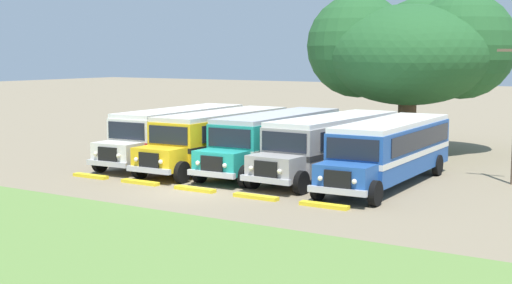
{
  "coord_description": "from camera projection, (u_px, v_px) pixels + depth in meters",
  "views": [
    {
      "loc": [
        18.59,
        -23.93,
        5.78
      ],
      "look_at": [
        0.0,
        5.01,
        1.6
      ],
      "focal_mm": 51.06,
      "sensor_mm": 36.0,
      "label": 1
    }
  ],
  "objects": [
    {
      "name": "parked_bus_slot_3",
      "position": [
        332.0,
        143.0,
        34.51
      ],
      "size": [
        2.9,
        10.87,
        2.82
      ],
      "rotation": [
        0.0,
        0.0,
        -1.59
      ],
      "color": "#9E9993",
      "rests_on": "ground_plane"
    },
    {
      "name": "curb_wheelstop_2",
      "position": [
        195.0,
        189.0,
        30.83
      ],
      "size": [
        2.0,
        0.36,
        0.15
      ],
      "primitive_type": "cube",
      "color": "yellow",
      "rests_on": "ground_plane"
    },
    {
      "name": "curb_wheelstop_4",
      "position": [
        324.0,
        205.0,
        27.53
      ],
      "size": [
        2.0,
        0.36,
        0.15
      ],
      "primitive_type": "cube",
      "color": "yellow",
      "rests_on": "ground_plane"
    },
    {
      "name": "parked_bus_slot_2",
      "position": [
        276.0,
        139.0,
        36.18
      ],
      "size": [
        3.01,
        10.88,
        2.82
      ],
      "rotation": [
        0.0,
        0.0,
        -1.53
      ],
      "color": "teal",
      "rests_on": "ground_plane"
    },
    {
      "name": "parked_bus_slot_4",
      "position": [
        390.0,
        149.0,
        32.31
      ],
      "size": [
        3.08,
        10.89,
        2.82
      ],
      "rotation": [
        0.0,
        0.0,
        -1.53
      ],
      "color": "#23519E",
      "rests_on": "ground_plane"
    },
    {
      "name": "foreground_grass_strip",
      "position": [
        30.0,
        233.0,
        23.52
      ],
      "size": [
        80.0,
        10.0,
        0.01
      ],
      "primitive_type": "cube",
      "color": "olive",
      "rests_on": "ground_plane"
    },
    {
      "name": "curb_wheelstop_0",
      "position": [
        91.0,
        176.0,
        34.13
      ],
      "size": [
        2.0,
        0.36,
        0.15
      ],
      "primitive_type": "cube",
      "color": "yellow",
      "rests_on": "ground_plane"
    },
    {
      "name": "curb_wheelstop_1",
      "position": [
        140.0,
        182.0,
        32.48
      ],
      "size": [
        2.0,
        0.36,
        0.15
      ],
      "primitive_type": "cube",
      "color": "yellow",
      "rests_on": "ground_plane"
    },
    {
      "name": "broad_shade_tree",
      "position": [
        412.0,
        51.0,
        42.94
      ],
      "size": [
        11.73,
        10.36,
        9.33
      ],
      "color": "brown",
      "rests_on": "ground_plane"
    },
    {
      "name": "parked_bus_slot_0",
      "position": [
        178.0,
        132.0,
        39.21
      ],
      "size": [
        3.22,
        10.92,
        2.82
      ],
      "rotation": [
        0.0,
        0.0,
        -1.51
      ],
      "color": "silver",
      "rests_on": "ground_plane"
    },
    {
      "name": "curb_wheelstop_3",
      "position": [
        256.0,
        197.0,
        29.18
      ],
      "size": [
        2.0,
        0.36,
        0.15
      ],
      "primitive_type": "cube",
      "color": "yellow",
      "rests_on": "ground_plane"
    },
    {
      "name": "parked_bus_slot_1",
      "position": [
        220.0,
        136.0,
        37.24
      ],
      "size": [
        2.96,
        10.87,
        2.82
      ],
      "rotation": [
        0.0,
        0.0,
        -1.54
      ],
      "color": "yellow",
      "rests_on": "ground_plane"
    },
    {
      "name": "ground_plane",
      "position": [
        192.0,
        192.0,
        30.66
      ],
      "size": [
        220.0,
        220.0,
        0.0
      ],
      "primitive_type": "plane",
      "color": "#84755B"
    }
  ]
}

